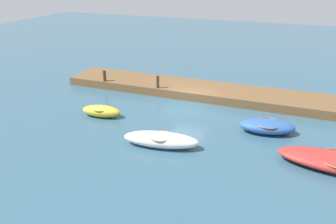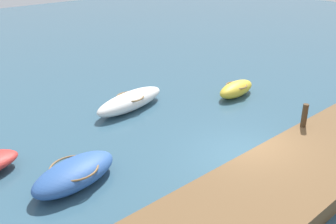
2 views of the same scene
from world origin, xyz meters
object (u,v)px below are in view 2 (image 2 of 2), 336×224
rowboat_white (130,101)px  mooring_post_west (305,115)px  rowboat_blue (75,173)px  dinghy_yellow (236,89)px

rowboat_white → mooring_post_west: (3.27, -7.33, 0.70)m
rowboat_white → mooring_post_west: mooring_post_west is taller
rowboat_white → rowboat_blue: bearing=-153.1°
rowboat_blue → rowboat_white: size_ratio=0.80×
mooring_post_west → dinghy_yellow: bearing=68.7°
dinghy_yellow → mooring_post_west: 5.40m
dinghy_yellow → rowboat_blue: bearing=-178.5°
rowboat_white → dinghy_yellow: size_ratio=1.58×
mooring_post_west → rowboat_blue: bearing=158.0°
rowboat_blue → rowboat_white: (5.26, 3.89, 0.00)m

